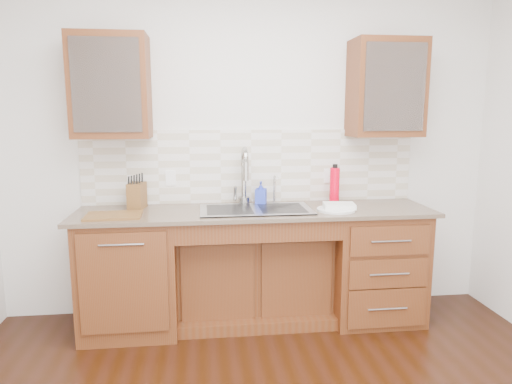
{
  "coord_description": "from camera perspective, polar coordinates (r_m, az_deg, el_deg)",
  "views": [
    {
      "loc": [
        -0.4,
        -1.94,
        1.64
      ],
      "look_at": [
        0.0,
        1.4,
        1.05
      ],
      "focal_mm": 32.0,
      "sensor_mm": 36.0,
      "label": 1
    }
  ],
  "objects": [
    {
      "name": "outlet_right",
      "position": [
        3.85,
        9.08,
        2.05
      ],
      "size": [
        0.08,
        0.01,
        0.12
      ],
      "primitive_type": "cube",
      "color": "white",
      "rests_on": "backsplash"
    },
    {
      "name": "upper_cabinet_right",
      "position": [
        3.81,
        15.92,
        12.35
      ],
      "size": [
        0.55,
        0.34,
        0.75
      ],
      "primitive_type": "cube",
      "color": "#593014",
      "rests_on": "wall_back"
    },
    {
      "name": "outlet_left",
      "position": [
        3.71,
        -10.62,
        1.72
      ],
      "size": [
        0.08,
        0.01,
        0.12
      ],
      "primitive_type": "cube",
      "color": "white",
      "rests_on": "backsplash"
    },
    {
      "name": "cutting_board",
      "position": [
        3.38,
        -17.37,
        -2.82
      ],
      "size": [
        0.4,
        0.28,
        0.02
      ],
      "primitive_type": "cube",
      "rotation": [
        0.0,
        0.0,
        0.04
      ],
      "color": "olive",
      "rests_on": "countertop"
    },
    {
      "name": "water_bottle",
      "position": [
        3.75,
        9.79,
        0.8
      ],
      "size": [
        0.09,
        0.09,
        0.29
      ],
      "primitive_type": "cylinder",
      "rotation": [
        0.0,
        0.0,
        0.18
      ],
      "color": "#EE001E",
      "rests_on": "countertop"
    },
    {
      "name": "cup_left_a",
      "position": [
        3.61,
        -19.84,
        11.4
      ],
      "size": [
        0.15,
        0.15,
        0.09
      ],
      "primitive_type": "imported",
      "rotation": [
        0.0,
        0.0,
        0.43
      ],
      "color": "silver",
      "rests_on": "upper_cabinet_left"
    },
    {
      "name": "filter_tap",
      "position": [
        3.69,
        2.32,
        0.41
      ],
      "size": [
        0.02,
        0.02,
        0.24
      ],
      "primitive_type": "cylinder",
      "color": "#999993",
      "rests_on": "countertop"
    },
    {
      "name": "cup_right_a",
      "position": [
        3.77,
        14.09,
        11.66
      ],
      "size": [
        0.16,
        0.16,
        0.09
      ],
      "primitive_type": "imported",
      "rotation": [
        0.0,
        0.0,
        -0.42
      ],
      "color": "white",
      "rests_on": "upper_cabinet_right"
    },
    {
      "name": "plate",
      "position": [
        3.48,
        9.97,
        -2.18
      ],
      "size": [
        0.35,
        0.35,
        0.02
      ],
      "primitive_type": "cylinder",
      "rotation": [
        0.0,
        0.0,
        -0.25
      ],
      "color": "silver",
      "rests_on": "countertop"
    },
    {
      "name": "soap_bottle",
      "position": [
        3.65,
        0.61,
        -0.12
      ],
      "size": [
        0.1,
        0.11,
        0.19
      ],
      "primitive_type": "imported",
      "rotation": [
        0.0,
        0.0,
        -0.29
      ],
      "color": "#283CBD",
      "rests_on": "countertop"
    },
    {
      "name": "countertop",
      "position": [
        3.47,
        -0.05,
        -2.45
      ],
      "size": [
        2.7,
        0.65,
        0.03
      ],
      "primitive_type": "cube",
      "color": "#84705B",
      "rests_on": "base_cabinet_left"
    },
    {
      "name": "base_cabinet_right",
      "position": [
        3.83,
        14.34,
        -8.63
      ],
      "size": [
        0.7,
        0.62,
        0.88
      ],
      "primitive_type": "cube",
      "color": "#593014",
      "rests_on": "ground"
    },
    {
      "name": "cup_left_b",
      "position": [
        3.57,
        -16.15,
        11.74
      ],
      "size": [
        0.13,
        0.13,
        0.1
      ],
      "primitive_type": "imported",
      "rotation": [
        0.0,
        0.0,
        0.19
      ],
      "color": "white",
      "rests_on": "upper_cabinet_left"
    },
    {
      "name": "base_cabinet_center",
      "position": [
        3.72,
        -0.24,
        -10.32
      ],
      "size": [
        1.2,
        0.44,
        0.7
      ],
      "primitive_type": "cube",
      "color": "#593014",
      "rests_on": "ground"
    },
    {
      "name": "faucet",
      "position": [
        3.64,
        -1.54,
        1.55
      ],
      "size": [
        0.04,
        0.04,
        0.4
      ],
      "primitive_type": "cylinder",
      "color": "#999993",
      "rests_on": "countertop"
    },
    {
      "name": "knife_block",
      "position": [
        3.61,
        -14.66,
        -0.45
      ],
      "size": [
        0.14,
        0.19,
        0.2
      ],
      "primitive_type": "cube",
      "rotation": [
        0.0,
        0.0,
        -0.16
      ],
      "color": "#A9643E",
      "rests_on": "countertop"
    },
    {
      "name": "sink",
      "position": [
        3.47,
        -0.02,
        -3.63
      ],
      "size": [
        0.84,
        0.46,
        0.19
      ],
      "primitive_type": "cube",
      "color": "#9E9EA5",
      "rests_on": "countertop"
    },
    {
      "name": "backsplash",
      "position": [
        3.73,
        -0.62,
        3.24
      ],
      "size": [
        2.7,
        0.02,
        0.59
      ],
      "primitive_type": "cube",
      "color": "beige",
      "rests_on": "wall_back"
    },
    {
      "name": "base_cabinet_left",
      "position": [
        3.63,
        -15.37,
        -9.73
      ],
      "size": [
        0.7,
        0.62,
        0.88
      ],
      "primitive_type": "cube",
      "color": "#593014",
      "rests_on": "ground"
    },
    {
      "name": "dish_towel",
      "position": [
        3.5,
        10.36,
        -1.69
      ],
      "size": [
        0.25,
        0.2,
        0.04
      ],
      "primitive_type": "cube",
      "rotation": [
        0.0,
        0.0,
        -0.14
      ],
      "color": "white",
      "rests_on": "plate"
    },
    {
      "name": "upper_cabinet_left",
      "position": [
        3.59,
        -17.68,
        12.44
      ],
      "size": [
        0.55,
        0.34,
        0.75
      ],
      "primitive_type": "cube",
      "color": "#593014",
      "rests_on": "wall_back"
    },
    {
      "name": "cup_right_b",
      "position": [
        3.83,
        16.72,
        11.43
      ],
      "size": [
        0.09,
        0.09,
        0.08
      ],
      "primitive_type": "imported",
      "rotation": [
        0.0,
        0.0,
        0.04
      ],
      "color": "white",
      "rests_on": "upper_cabinet_right"
    },
    {
      "name": "wall_back",
      "position": [
        3.77,
        -0.72,
        5.53
      ],
      "size": [
        4.0,
        0.1,
        2.7
      ],
      "primitive_type": "cube",
      "color": "silver",
      "rests_on": "ground"
    }
  ]
}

